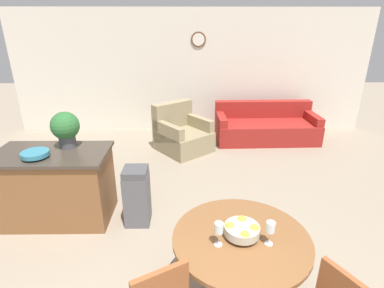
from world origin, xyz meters
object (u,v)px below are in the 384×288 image
at_px(trash_bin, 137,196).
at_px(armchair, 182,135).
at_px(teal_bowl, 35,154).
at_px(couch, 265,127).
at_px(dining_table, 240,254).
at_px(potted_plant, 65,128).
at_px(kitchen_island, 56,186).
at_px(wine_glass_right, 270,228).
at_px(wine_glass_left, 219,229).
at_px(fruit_bowl, 242,230).

distance_m(trash_bin, armchair, 2.43).
xyz_separation_m(teal_bowl, couch, (3.45, 2.97, -0.70)).
xyz_separation_m(dining_table, potted_plant, (-1.94, 1.54, 0.59)).
distance_m(dining_table, kitchen_island, 2.52).
relative_size(teal_bowl, couch, 0.14).
xyz_separation_m(couch, armchair, (-1.81, -0.55, 0.03)).
xyz_separation_m(potted_plant, armchair, (1.38, 2.10, -0.88)).
relative_size(dining_table, potted_plant, 2.47).
bearing_deg(wine_glass_right, dining_table, 156.51).
relative_size(wine_glass_left, kitchen_island, 0.15).
height_order(potted_plant, armchair, potted_plant).
height_order(wine_glass_left, teal_bowl, teal_bowl).
bearing_deg(kitchen_island, armchair, 55.74).
bearing_deg(kitchen_island, dining_table, -33.09).
relative_size(dining_table, kitchen_island, 0.81).
bearing_deg(trash_bin, teal_bowl, -177.81).
bearing_deg(armchair, dining_table, -120.12).
distance_m(wine_glass_right, potted_plant, 2.70).
height_order(teal_bowl, potted_plant, potted_plant).
distance_m(wine_glass_left, potted_plant, 2.40).
bearing_deg(kitchen_island, potted_plant, 45.56).
bearing_deg(dining_table, trash_bin, 130.23).
distance_m(kitchen_island, couch, 4.38).
relative_size(dining_table, armchair, 0.88).
xyz_separation_m(trash_bin, armchair, (0.51, 2.37, -0.07)).
bearing_deg(kitchen_island, trash_bin, -5.85).
distance_m(fruit_bowl, potted_plant, 2.50).
bearing_deg(fruit_bowl, kitchen_island, 146.91).
distance_m(dining_table, potted_plant, 2.54).
xyz_separation_m(wine_glass_left, potted_plant, (-1.74, 1.63, 0.26)).
distance_m(wine_glass_left, wine_glass_right, 0.40).
bearing_deg(couch, trash_bin, -129.87).
distance_m(dining_table, teal_bowl, 2.54).
relative_size(fruit_bowl, wine_glass_right, 1.40).
bearing_deg(wine_glass_left, dining_table, 25.27).
xyz_separation_m(wine_glass_left, wine_glass_right, (0.40, 0.01, 0.00)).
bearing_deg(wine_glass_right, teal_bowl, 151.36).
bearing_deg(teal_bowl, armchair, 55.88).
bearing_deg(wine_glass_right, wine_glass_left, -179.11).
xyz_separation_m(kitchen_island, potted_plant, (0.17, 0.17, 0.72)).
bearing_deg(dining_table, teal_bowl, 150.91).
bearing_deg(teal_bowl, wine_glass_left, -33.32).
bearing_deg(wine_glass_left, couch, 71.35).
distance_m(fruit_bowl, wine_glass_left, 0.23).
height_order(wine_glass_left, couch, wine_glass_left).
xyz_separation_m(dining_table, trash_bin, (-1.07, 1.27, -0.22)).
height_order(teal_bowl, armchair, teal_bowl).
bearing_deg(armchair, teal_bowl, -162.97).
height_order(wine_glass_right, trash_bin, wine_glass_right).
bearing_deg(couch, kitchen_island, -141.40).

